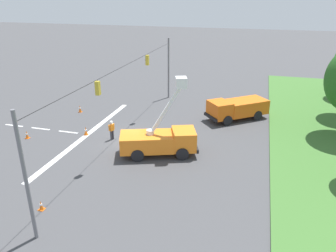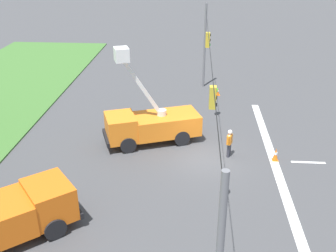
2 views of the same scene
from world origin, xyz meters
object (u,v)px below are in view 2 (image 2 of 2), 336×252
object	(u,v)px
utility_truck_bucket_lift	(150,123)
traffic_cone_foreground_left	(218,92)
utility_truck_support_near	(2,218)
road_worker	(229,142)
traffic_cone_mid_right	(276,154)

from	to	relation	value
utility_truck_bucket_lift	traffic_cone_foreground_left	world-z (taller)	utility_truck_bucket_lift
utility_truck_support_near	road_worker	xyz separation A→B (m)	(8.11, -10.14, -0.20)
road_worker	traffic_cone_mid_right	size ratio (longest dim) A/B	2.18
road_worker	traffic_cone_foreground_left	size ratio (longest dim) A/B	2.85
utility_truck_bucket_lift	road_worker	bearing A→B (deg)	-107.90
utility_truck_bucket_lift	utility_truck_support_near	xyz separation A→B (m)	(-9.71, 5.21, -0.12)
utility_truck_bucket_lift	traffic_cone_mid_right	distance (m)	7.94
road_worker	utility_truck_support_near	bearing A→B (deg)	128.68
road_worker	traffic_cone_mid_right	bearing A→B (deg)	-95.80
utility_truck_bucket_lift	road_worker	distance (m)	5.19
road_worker	traffic_cone_mid_right	distance (m)	2.81
road_worker	traffic_cone_mid_right	xyz separation A→B (m)	(-0.28, -2.73, -0.60)
utility_truck_bucket_lift	traffic_cone_mid_right	xyz separation A→B (m)	(-1.87, -7.66, -0.91)
road_worker	traffic_cone_foreground_left	distance (m)	10.49
utility_truck_bucket_lift	road_worker	world-z (taller)	utility_truck_bucket_lift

